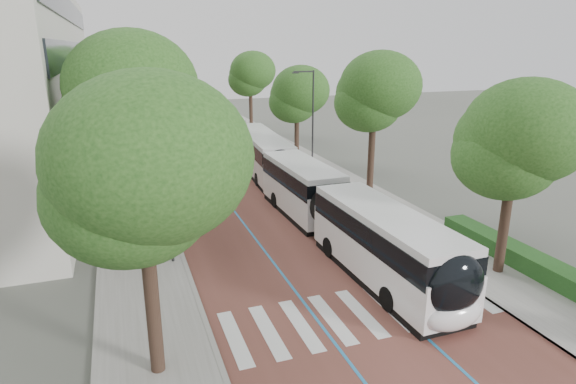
# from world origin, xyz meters

# --- Properties ---
(ground) EXTENTS (160.00, 160.00, 0.00)m
(ground) POSITION_xyz_m (0.00, 0.00, 0.00)
(ground) COLOR #51544C
(ground) RESTS_ON ground
(road) EXTENTS (11.00, 140.00, 0.02)m
(road) POSITION_xyz_m (0.00, 40.00, 0.01)
(road) COLOR brown
(road) RESTS_ON ground
(sidewalk_left) EXTENTS (4.00, 140.00, 0.12)m
(sidewalk_left) POSITION_xyz_m (-7.50, 40.00, 0.06)
(sidewalk_left) COLOR gray
(sidewalk_left) RESTS_ON ground
(sidewalk_right) EXTENTS (4.00, 140.00, 0.12)m
(sidewalk_right) POSITION_xyz_m (7.50, 40.00, 0.06)
(sidewalk_right) COLOR gray
(sidewalk_right) RESTS_ON ground
(kerb_left) EXTENTS (0.20, 140.00, 0.14)m
(kerb_left) POSITION_xyz_m (-5.60, 40.00, 0.06)
(kerb_left) COLOR gray
(kerb_left) RESTS_ON ground
(kerb_right) EXTENTS (0.20, 140.00, 0.14)m
(kerb_right) POSITION_xyz_m (5.60, 40.00, 0.06)
(kerb_right) COLOR gray
(kerb_right) RESTS_ON ground
(zebra_crossing) EXTENTS (10.55, 3.60, 0.01)m
(zebra_crossing) POSITION_xyz_m (0.20, 1.00, 0.03)
(zebra_crossing) COLOR silver
(zebra_crossing) RESTS_ON ground
(lane_line_left) EXTENTS (0.12, 126.00, 0.01)m
(lane_line_left) POSITION_xyz_m (-1.60, 40.00, 0.02)
(lane_line_left) COLOR teal
(lane_line_left) RESTS_ON road
(lane_line_right) EXTENTS (0.12, 126.00, 0.01)m
(lane_line_right) POSITION_xyz_m (1.60, 40.00, 0.02)
(lane_line_right) COLOR teal
(lane_line_right) RESTS_ON road
(hedge) EXTENTS (1.20, 14.00, 0.80)m
(hedge) POSITION_xyz_m (9.10, 0.00, 0.52)
(hedge) COLOR #1A4216
(hedge) RESTS_ON sidewalk_right
(streetlight_far) EXTENTS (1.82, 0.20, 8.00)m
(streetlight_far) POSITION_xyz_m (6.62, 22.00, 4.82)
(streetlight_far) COLOR #2A2A2C
(streetlight_far) RESTS_ON sidewalk_right
(lamp_post_left) EXTENTS (0.14, 0.14, 8.00)m
(lamp_post_left) POSITION_xyz_m (-6.10, 8.00, 4.12)
(lamp_post_left) COLOR #2A2A2C
(lamp_post_left) RESTS_ON sidewalk_left
(trees_left) EXTENTS (6.06, 60.86, 10.07)m
(trees_left) POSITION_xyz_m (-7.50, 25.48, 6.82)
(trees_left) COLOR black
(trees_left) RESTS_ON ground
(trees_right) EXTENTS (5.48, 47.34, 9.11)m
(trees_right) POSITION_xyz_m (7.70, 22.97, 6.18)
(trees_right) COLOR black
(trees_right) RESTS_ON ground
(lead_bus) EXTENTS (2.84, 18.44, 3.20)m
(lead_bus) POSITION_xyz_m (2.33, 6.96, 1.63)
(lead_bus) COLOR black
(lead_bus) RESTS_ON ground
(bus_queued_0) EXTENTS (3.35, 12.54, 3.20)m
(bus_queued_0) POSITION_xyz_m (2.74, 22.44, 1.62)
(bus_queued_0) COLOR white
(bus_queued_0) RESTS_ON ground
(bus_queued_1) EXTENTS (2.71, 12.43, 3.20)m
(bus_queued_1) POSITION_xyz_m (2.36, 36.02, 1.62)
(bus_queued_1) COLOR white
(bus_queued_1) RESTS_ON ground
(bus_queued_2) EXTENTS (3.35, 12.54, 3.20)m
(bus_queued_2) POSITION_xyz_m (3.01, 50.51, 1.62)
(bus_queued_2) COLOR white
(bus_queued_2) RESTS_ON ground
(bus_queued_3) EXTENTS (2.62, 12.42, 3.20)m
(bus_queued_3) POSITION_xyz_m (2.21, 62.36, 1.62)
(bus_queued_3) COLOR white
(bus_queued_3) RESTS_ON ground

